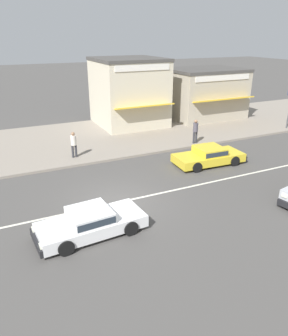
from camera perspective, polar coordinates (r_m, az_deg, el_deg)
name	(u,v)px	position (r m, az deg, el deg)	size (l,w,h in m)	color
ground_plane	(116,203)	(15.35, -4.84, -6.06)	(160.00, 160.00, 0.00)	#4C4947
lane_centre_stripe	(116,203)	(15.35, -4.84, -6.05)	(50.40, 0.14, 0.01)	silver
kerb_strip	(66,141)	(24.40, -13.38, 4.55)	(68.00, 10.00, 0.15)	gray
sedan_yellow_2	(209,156)	(19.97, 11.25, 2.15)	(4.36, 2.07, 1.06)	yellow
sedan_white_3	(91,222)	(12.99, -9.30, -9.28)	(4.35, 2.06, 1.06)	white
pedestrian_near_clock	(195,130)	(23.08, 8.95, 6.62)	(0.34, 0.34, 1.68)	#333338
pedestrian_mid_kerb	(74,143)	(20.57, -12.15, 4.32)	(0.34, 0.34, 1.62)	#333338
shopfront_corner_warung	(204,93)	(30.95, 10.41, 12.74)	(6.51, 5.91, 4.31)	#B2A893
shopfront_mid_block	(129,92)	(27.81, -2.68, 13.13)	(5.29, 6.36, 5.37)	beige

